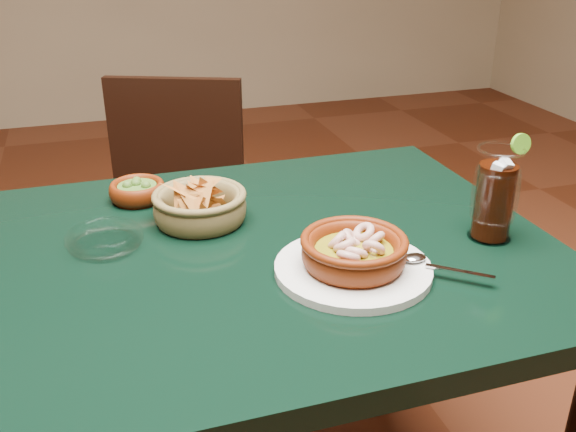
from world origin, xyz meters
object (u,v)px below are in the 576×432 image
object	(u,v)px
shrimp_plate	(354,255)
cola_drink	(495,195)
dining_chair	(172,225)
chip_basket	(200,206)
dining_table	(208,304)

from	to	relation	value
shrimp_plate	cola_drink	world-z (taller)	cola_drink
dining_chair	chip_basket	size ratio (longest dim) A/B	4.24
shrimp_plate	chip_basket	xyz separation A→B (m)	(-0.20, 0.26, 0.00)
dining_table	cola_drink	size ratio (longest dim) A/B	6.42
dining_table	cola_drink	world-z (taller)	cola_drink
dining_chair	chip_basket	bearing A→B (deg)	-90.94
dining_table	dining_chair	bearing A→B (deg)	87.78
dining_table	cola_drink	distance (m)	0.53
chip_basket	cola_drink	size ratio (longest dim) A/B	1.10
dining_table	chip_basket	bearing A→B (deg)	82.18
cola_drink	chip_basket	bearing A→B (deg)	155.22
shrimp_plate	cola_drink	distance (m)	0.28
dining_table	dining_chair	distance (m)	0.72
dining_chair	dining_table	bearing A→B (deg)	-92.22
dining_chair	cola_drink	world-z (taller)	cola_drink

